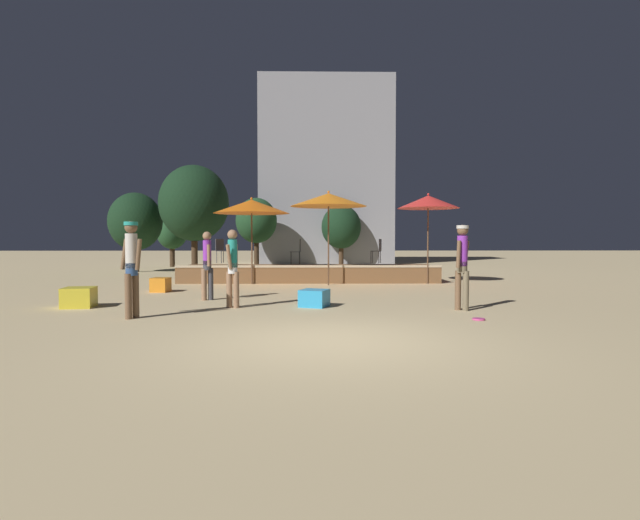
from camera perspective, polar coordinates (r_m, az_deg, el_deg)
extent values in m
plane|color=#D1B784|center=(7.55, 0.87, -9.26)|extent=(120.00, 120.00, 0.00)
cube|color=brown|center=(18.28, -1.26, -1.53)|extent=(9.14, 2.40, 0.56)
cube|color=#CCB793|center=(17.10, -1.28, -0.73)|extent=(9.14, 0.12, 0.08)
cylinder|color=brown|center=(16.52, 0.97, 1.63)|extent=(0.05, 0.05, 2.61)
cone|color=orange|center=(16.58, 0.98, 6.90)|extent=(2.53, 2.53, 0.43)
sphere|color=orange|center=(16.60, 0.98, 7.78)|extent=(0.08, 0.08, 0.08)
cylinder|color=brown|center=(17.08, -7.80, 1.27)|extent=(0.05, 0.05, 2.40)
cone|color=orange|center=(17.12, -7.83, 6.07)|extent=(2.57, 2.57, 0.46)
sphere|color=orange|center=(17.14, -7.83, 6.97)|extent=(0.08, 0.08, 0.08)
cylinder|color=brown|center=(17.49, 12.22, 1.56)|extent=(0.05, 0.05, 2.58)
cone|color=red|center=(17.54, 12.27, 6.50)|extent=(2.10, 2.10, 0.44)
sphere|color=red|center=(17.56, 12.27, 7.35)|extent=(0.08, 0.08, 0.08)
cube|color=#2D9EDB|center=(11.30, -0.66, -4.38)|extent=(0.74, 0.74, 0.39)
cube|color=yellow|center=(12.41, -25.84, -3.87)|extent=(0.72, 0.72, 0.45)
cube|color=orange|center=(15.16, -17.76, -2.72)|extent=(0.52, 0.52, 0.41)
cylinder|color=#997051|center=(11.30, -10.32, -3.35)|extent=(0.13, 0.13, 0.80)
cylinder|color=#997051|center=(11.23, -9.55, -3.39)|extent=(0.13, 0.13, 0.80)
cylinder|color=white|center=(11.22, -9.95, -0.92)|extent=(0.21, 0.21, 0.24)
cylinder|color=teal|center=(11.21, -9.97, 0.75)|extent=(0.21, 0.21, 0.62)
cylinder|color=#997051|center=(11.06, -10.35, 0.37)|extent=(0.14, 0.23, 0.55)
cylinder|color=#997051|center=(11.37, -9.59, 0.42)|extent=(0.10, 0.10, 0.55)
sphere|color=#997051|center=(11.21, -9.98, 2.88)|extent=(0.22, 0.22, 0.22)
cylinder|color=brown|center=(10.33, -20.32, -3.82)|extent=(0.13, 0.13, 0.87)
cylinder|color=brown|center=(10.20, -21.06, -3.91)|extent=(0.13, 0.13, 0.87)
cylinder|color=#2D4C7F|center=(10.22, -20.73, -0.99)|extent=(0.22, 0.22, 0.24)
cylinder|color=beige|center=(10.21, -20.76, 0.98)|extent=(0.22, 0.22, 0.67)
cylinder|color=brown|center=(10.34, -21.46, 0.62)|extent=(0.21, 0.16, 0.60)
cylinder|color=brown|center=(10.08, -20.03, 0.60)|extent=(0.18, 0.14, 0.60)
sphere|color=brown|center=(10.21, -20.79, 3.51)|extent=(0.24, 0.24, 0.24)
cylinder|color=teal|center=(10.21, -20.80, 3.91)|extent=(0.26, 0.26, 0.07)
cylinder|color=brown|center=(11.15, 15.49, -3.36)|extent=(0.13, 0.13, 0.85)
cylinder|color=#72664C|center=(11.08, 16.33, -3.41)|extent=(0.13, 0.13, 0.85)
cylinder|color=#72664C|center=(11.08, 15.94, -0.78)|extent=(0.22, 0.22, 0.24)
cylinder|color=purple|center=(11.06, 15.96, 1.00)|extent=(0.22, 0.22, 0.65)
cylinder|color=brown|center=(10.90, 15.55, 0.64)|extent=(0.14, 0.15, 0.58)
cylinder|color=brown|center=(11.23, 16.34, 0.67)|extent=(0.20, 0.21, 0.58)
sphere|color=brown|center=(11.06, 15.98, 3.29)|extent=(0.23, 0.23, 0.23)
cylinder|color=beige|center=(11.06, 15.99, 3.65)|extent=(0.25, 0.25, 0.07)
cylinder|color=#3F3F47|center=(12.82, -12.38, -2.72)|extent=(0.13, 0.13, 0.79)
cylinder|color=#997051|center=(12.78, -13.11, -2.74)|extent=(0.13, 0.13, 0.79)
cylinder|color=#3F3F47|center=(12.77, -12.76, -0.60)|extent=(0.20, 0.20, 0.24)
cylinder|color=purple|center=(12.76, -12.78, 0.85)|extent=(0.20, 0.20, 0.61)
cylinder|color=#997051|center=(12.92, -12.94, 0.56)|extent=(0.13, 0.16, 0.55)
cylinder|color=#997051|center=(12.60, -12.60, 0.52)|extent=(0.12, 0.13, 0.54)
sphere|color=#997051|center=(12.75, -12.79, 2.70)|extent=(0.22, 0.22, 0.22)
cylinder|color=#47474C|center=(18.87, 6.02, 0.35)|extent=(0.02, 0.02, 0.45)
cylinder|color=#47474C|center=(18.57, 5.83, 0.32)|extent=(0.02, 0.02, 0.45)
cylinder|color=#47474C|center=(18.81, 6.92, 0.34)|extent=(0.02, 0.02, 0.45)
cylinder|color=#47474C|center=(18.51, 6.74, 0.31)|extent=(0.02, 0.02, 0.45)
cylinder|color=#47474C|center=(18.68, 6.38, 1.02)|extent=(0.40, 0.40, 0.02)
cube|color=#47474C|center=(18.65, 6.90, 1.71)|extent=(0.14, 0.35, 0.45)
cylinder|color=#2D3338|center=(17.82, -3.35, 0.24)|extent=(0.02, 0.02, 0.45)
cylinder|color=#2D3338|center=(17.52, -3.30, 0.21)|extent=(0.02, 0.02, 0.45)
cylinder|color=#2D3338|center=(17.83, -2.39, 0.25)|extent=(0.02, 0.02, 0.45)
cylinder|color=#2D3338|center=(17.54, -2.32, 0.21)|extent=(0.02, 0.02, 0.45)
cylinder|color=#2D3338|center=(17.67, -2.84, 0.96)|extent=(0.40, 0.40, 0.02)
cube|color=#2D3338|center=(17.68, -2.29, 1.69)|extent=(0.06, 0.36, 0.45)
cylinder|color=#47474C|center=(18.90, -11.22, 0.32)|extent=(0.02, 0.02, 0.45)
cylinder|color=#47474C|center=(19.07, -10.47, 0.35)|extent=(0.02, 0.02, 0.45)
cylinder|color=#47474C|center=(19.15, -11.72, 0.35)|extent=(0.02, 0.02, 0.45)
cylinder|color=#47474C|center=(19.31, -10.98, 0.37)|extent=(0.02, 0.02, 0.45)
cylinder|color=#47474C|center=(19.10, -11.10, 1.02)|extent=(0.40, 0.40, 0.02)
cube|color=#47474C|center=(19.24, -11.39, 1.70)|extent=(0.28, 0.27, 0.45)
cylinder|color=#E54C99|center=(9.93, 17.67, -6.45)|extent=(0.23, 0.23, 0.03)
cylinder|color=#3D2B1C|center=(28.82, -16.52, 0.40)|extent=(0.28, 0.28, 1.15)
ellipsoid|color=#1E4223|center=(28.81, -16.56, 3.03)|extent=(1.67, 1.67, 1.83)
cylinder|color=#3D2B1C|center=(23.22, -14.14, 0.71)|extent=(0.28, 0.28, 1.75)
ellipsoid|color=black|center=(23.27, -14.20, 6.31)|extent=(3.10, 3.10, 3.42)
cylinder|color=#3D2B1C|center=(28.17, -7.27, 0.82)|extent=(0.28, 0.28, 1.54)
ellipsoid|color=#1E4223|center=(28.18, -7.29, 4.49)|extent=(2.30, 2.30, 2.53)
cylinder|color=#3D2B1C|center=(29.14, 2.43, 0.57)|extent=(0.28, 0.28, 1.21)
ellipsoid|color=black|center=(29.14, 2.44, 3.81)|extent=(2.30, 2.30, 2.53)
cylinder|color=#3D2B1C|center=(24.82, -20.29, 0.16)|extent=(0.28, 0.28, 1.25)
ellipsoid|color=black|center=(24.82, -20.35, 4.15)|extent=(2.44, 2.44, 2.69)
cube|color=gray|center=(31.81, 0.67, 9.89)|extent=(8.16, 3.74, 11.37)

